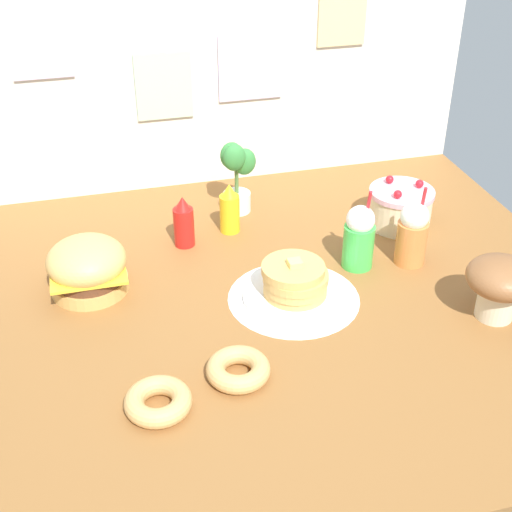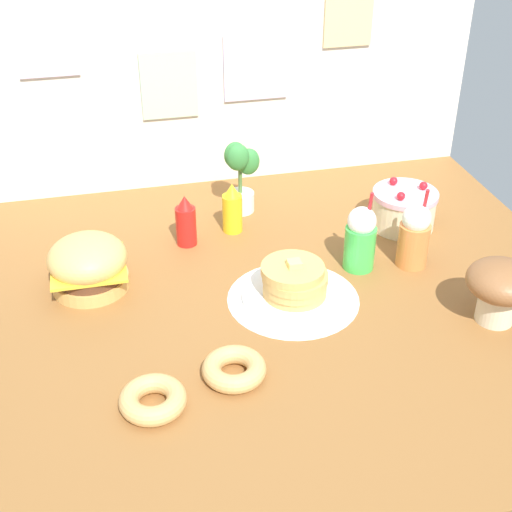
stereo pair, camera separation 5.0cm
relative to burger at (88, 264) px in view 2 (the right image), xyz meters
The scene contains 14 objects.
ground_plane 0.57m from the burger, 21.45° to the right, with size 2.16×1.80×0.02m, color brown.
back_wall 0.92m from the burger, 52.74° to the left, with size 2.16×0.04×0.80m.
doily_mat 0.66m from the burger, 19.34° to the right, with size 0.42×0.42×0.00m, color white.
burger is the anchor object (origin of this frame).
pancake_stack 0.66m from the burger, 19.27° to the right, with size 0.32×0.32×0.14m.
layer_cake 1.15m from the burger, ahead, with size 0.24×0.24×0.17m.
ketchup_bottle 0.40m from the burger, 29.86° to the left, with size 0.07×0.07×0.19m.
mustard_bottle 0.58m from the burger, 25.70° to the left, with size 0.07×0.07×0.19m.
cream_soda_cup 0.89m from the burger, ahead, with size 0.11×0.11×0.29m.
orange_float_cup 1.08m from the burger, ahead, with size 0.11×0.11×0.29m.
donut_pink_glaze 0.62m from the burger, 77.14° to the right, with size 0.18×0.18×0.05m.
donut_chocolate 0.65m from the burger, 55.42° to the right, with size 0.18×0.18×0.05m.
potted_plant 0.71m from the burger, 34.12° to the left, with size 0.13×0.12×0.29m.
mushroom_stool 1.28m from the burger, 21.17° to the right, with size 0.21×0.21×0.20m.
Camera 2 is at (-0.44, -1.77, 1.33)m, focal length 49.97 mm.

